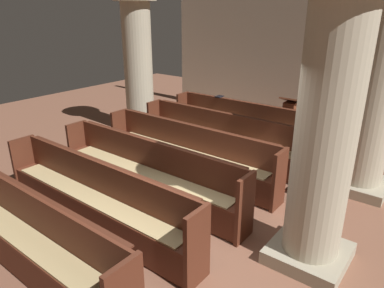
{
  "coord_description": "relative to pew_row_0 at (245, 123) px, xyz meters",
  "views": [
    {
      "loc": [
        2.68,
        -3.36,
        3.03
      ],
      "look_at": [
        -0.96,
        1.34,
        0.75
      ],
      "focal_mm": 33.01,
      "sensor_mm": 36.0,
      "label": 1
    }
  ],
  "objects": [
    {
      "name": "ground_plane",
      "position": [
        1.16,
        -3.63,
        -0.53
      ],
      "size": [
        19.2,
        19.2,
        0.0
      ],
      "primitive_type": "plane",
      "color": "brown"
    },
    {
      "name": "back_wall",
      "position": [
        1.16,
        2.45,
        1.72
      ],
      "size": [
        10.0,
        0.16,
        4.5
      ],
      "primitive_type": "cube",
      "color": "beige",
      "rests_on": "ground"
    },
    {
      "name": "pew_row_0",
      "position": [
        0.0,
        0.0,
        0.0
      ],
      "size": [
        3.79,
        0.46,
        0.99
      ],
      "color": "#562819",
      "rests_on": "ground"
    },
    {
      "name": "pew_row_1",
      "position": [
        0.0,
        -1.08,
        0.0
      ],
      "size": [
        3.79,
        0.46,
        0.99
      ],
      "color": "#562819",
      "rests_on": "ground"
    },
    {
      "name": "pew_row_2",
      "position": [
        0.0,
        -2.16,
        0.0
      ],
      "size": [
        3.79,
        0.47,
        0.99
      ],
      "color": "#562819",
      "rests_on": "ground"
    },
    {
      "name": "pew_row_3",
      "position": [
        0.0,
        -3.24,
        0.0
      ],
      "size": [
        3.79,
        0.46,
        0.99
      ],
      "color": "#562819",
      "rests_on": "ground"
    },
    {
      "name": "pew_row_4",
      "position": [
        0.0,
        -4.32,
        0.0
      ],
      "size": [
        3.79,
        0.46,
        0.99
      ],
      "color": "#562819",
      "rests_on": "ground"
    },
    {
      "name": "pew_row_5",
      "position": [
        0.0,
        -5.4,
        0.0
      ],
      "size": [
        3.79,
        0.47,
        0.99
      ],
      "color": "#562819",
      "rests_on": "ground"
    },
    {
      "name": "pillar_aisle_side",
      "position": [
        2.74,
        -0.69,
        1.3
      ],
      "size": [
        1.03,
        1.03,
        3.51
      ],
      "color": "#9F967E",
      "rests_on": "ground"
    },
    {
      "name": "pillar_far_side",
      "position": [
        -2.69,
        -0.76,
        1.3
      ],
      "size": [
        1.03,
        1.03,
        3.51
      ],
      "color": "#9F967E",
      "rests_on": "ground"
    },
    {
      "name": "pillar_aisle_rear",
      "position": [
        2.74,
        -3.11,
        1.3
      ],
      "size": [
        1.0,
        1.0,
        3.51
      ],
      "color": "#9F967E",
      "rests_on": "ground"
    },
    {
      "name": "lectern",
      "position": [
        0.69,
        0.93,
        -0.07
      ],
      "size": [
        0.48,
        0.45,
        1.08
      ],
      "color": "#562B1A",
      "rests_on": "ground"
    },
    {
      "name": "hymn_book",
      "position": [
        -0.86,
        0.19,
        0.48
      ],
      "size": [
        0.15,
        0.21,
        0.03
      ],
      "primitive_type": "cube",
      "color": "black",
      "rests_on": "pew_row_0"
    },
    {
      "name": "kneeler_box_red",
      "position": [
        2.13,
        -1.51,
        -0.39
      ],
      "size": [
        0.36,
        0.26,
        0.27
      ],
      "primitive_type": "cube",
      "color": "maroon",
      "rests_on": "ground"
    }
  ]
}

